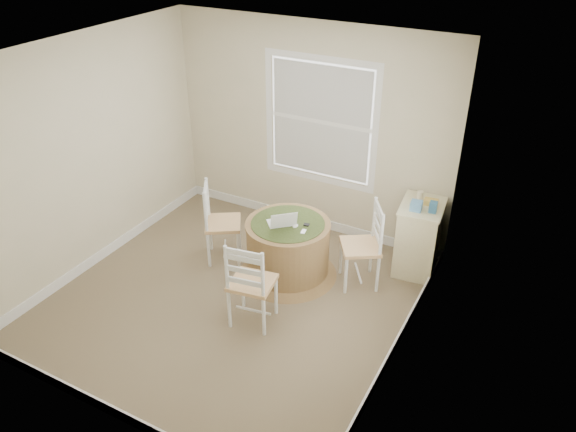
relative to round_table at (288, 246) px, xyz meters
The scene contains 14 objects.
room 1.07m from the round_table, 104.59° to the right, with size 3.64×3.64×2.64m.
round_table is the anchor object (origin of this frame).
chair_left 0.83m from the round_table, behind, with size 0.42×0.40×0.95m, color white, non-canonical shape.
chair_near 0.88m from the round_table, 85.33° to the right, with size 0.42×0.40×0.95m, color white, non-canonical shape.
chair_right 0.81m from the round_table, 16.67° to the left, with size 0.42×0.40×0.95m, color white, non-canonical shape.
laptop 0.34m from the round_table, 131.85° to the right, with size 0.39×0.39×0.21m.
mouse 0.32m from the round_table, 10.64° to the right, with size 0.05×0.08×0.03m, color white.
phone 0.39m from the round_table, 18.65° to the right, with size 0.04×0.09×0.02m, color #B7BABF.
keys 0.37m from the round_table, 15.66° to the left, with size 0.06×0.05×0.03m, color black.
corner_chest 1.48m from the round_table, 32.67° to the left, with size 0.54×0.67×0.83m.
tissue_box 1.46m from the round_table, 28.30° to the left, with size 0.12×0.12×0.10m, color #609FDC.
box_yellow 1.65m from the round_table, 32.98° to the left, with size 0.15×0.10×0.06m, color #E0B54F.
box_blue 1.64m from the round_table, 26.44° to the left, with size 0.08×0.08×0.12m, color #306692.
cup_cream 1.58m from the round_table, 39.02° to the left, with size 0.07×0.07×0.09m, color beige.
Camera 1 is at (2.78, -3.93, 3.81)m, focal length 35.00 mm.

